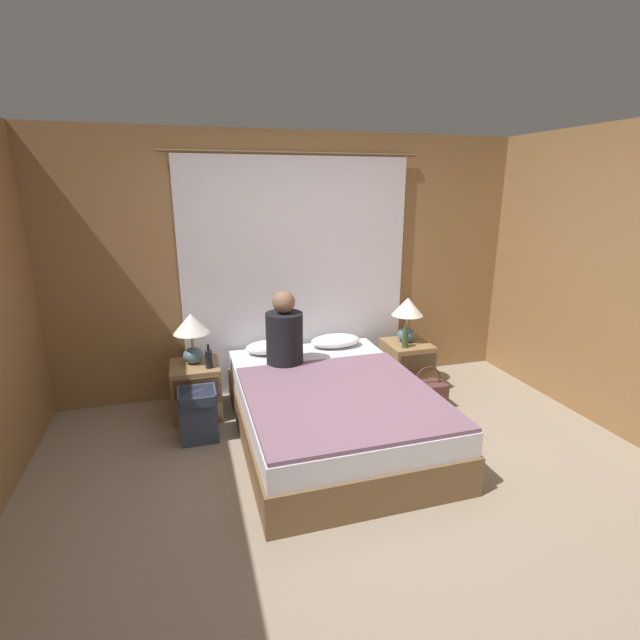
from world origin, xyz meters
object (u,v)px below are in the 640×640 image
at_px(backpack_on_floor, 198,412).
at_px(beer_bottle_on_left_stand, 209,359).
at_px(person_left_in_bed, 284,335).
at_px(pillow_left, 272,347).
at_px(pillow_right, 336,341).
at_px(beer_bottle_on_right_stand, 405,338).
at_px(nightstand_left, 196,389).
at_px(lamp_right, 407,313).
at_px(handbag_on_floor, 426,395).
at_px(lamp_left, 192,330).
at_px(bed, 331,411).
at_px(nightstand_right, 406,365).

bearing_deg(backpack_on_floor, beer_bottle_on_left_stand, 68.98).
bearing_deg(person_left_in_bed, pillow_left, 99.28).
height_order(pillow_right, beer_bottle_on_right_stand, beer_bottle_on_right_stand).
distance_m(nightstand_left, lamp_right, 2.16).
bearing_deg(handbag_on_floor, nightstand_left, 166.72).
bearing_deg(beer_bottle_on_right_stand, nightstand_left, 176.68).
xyz_separation_m(lamp_left, pillow_right, (1.36, 0.09, -0.26)).
relative_size(beer_bottle_on_right_stand, handbag_on_floor, 0.56).
bearing_deg(pillow_right, handbag_on_floor, -41.93).
bearing_deg(bed, pillow_left, 110.66).
height_order(pillow_left, person_left_in_bed, person_left_in_bed).
distance_m(bed, person_left_in_bed, 0.78).
xyz_separation_m(pillow_right, person_left_in_bed, (-0.59, -0.34, 0.22)).
xyz_separation_m(lamp_left, beer_bottle_on_right_stand, (2.00, -0.16, -0.21)).
distance_m(nightstand_left, handbag_on_floor, 2.11).
distance_m(nightstand_right, handbag_on_floor, 0.50).
bearing_deg(lamp_right, beer_bottle_on_right_stand, -119.73).
height_order(pillow_right, backpack_on_floor, pillow_right).
height_order(bed, lamp_left, lamp_left).
height_order(nightstand_right, pillow_right, pillow_right).
bearing_deg(nightstand_left, pillow_right, 5.68).
distance_m(pillow_left, person_left_in_bed, 0.41).
height_order(beer_bottle_on_left_stand, beer_bottle_on_right_stand, beer_bottle_on_right_stand).
bearing_deg(lamp_left, person_left_in_bed, -17.47).
bearing_deg(nightstand_left, handbag_on_floor, -13.28).
bearing_deg(nightstand_right, lamp_left, 178.86).
xyz_separation_m(lamp_right, beer_bottle_on_left_stand, (-1.96, -0.16, -0.22)).
height_order(pillow_right, person_left_in_bed, person_left_in_bed).
relative_size(beer_bottle_on_left_stand, backpack_on_floor, 0.50).
bearing_deg(nightstand_left, lamp_right, 1.14).
bearing_deg(beer_bottle_on_left_stand, pillow_right, 11.48).
xyz_separation_m(person_left_in_bed, beer_bottle_on_right_stand, (1.22, 0.09, -0.18)).
height_order(nightstand_left, handbag_on_floor, nightstand_left).
relative_size(pillow_right, handbag_on_floor, 1.19).
distance_m(pillow_right, person_left_in_bed, 0.71).
xyz_separation_m(pillow_left, person_left_in_bed, (0.06, -0.34, 0.22)).
distance_m(pillow_left, handbag_on_floor, 1.52).
bearing_deg(nightstand_left, beer_bottle_on_right_stand, -3.32).
distance_m(bed, pillow_left, 0.96).
relative_size(lamp_right, person_left_in_bed, 0.68).
distance_m(bed, lamp_left, 1.40).
xyz_separation_m(nightstand_right, backpack_on_floor, (-2.09, -0.45, -0.00)).
relative_size(bed, lamp_left, 4.54).
height_order(nightstand_left, lamp_left, lamp_left).
xyz_separation_m(pillow_right, backpack_on_floor, (-1.37, -0.58, -0.29)).
relative_size(nightstand_left, nightstand_right, 1.00).
bearing_deg(nightstand_right, person_left_in_bed, -171.17).
height_order(nightstand_right, person_left_in_bed, person_left_in_bed).
relative_size(pillow_right, beer_bottle_on_left_stand, 2.32).
xyz_separation_m(person_left_in_bed, backpack_on_floor, (-0.78, -0.24, -0.51)).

